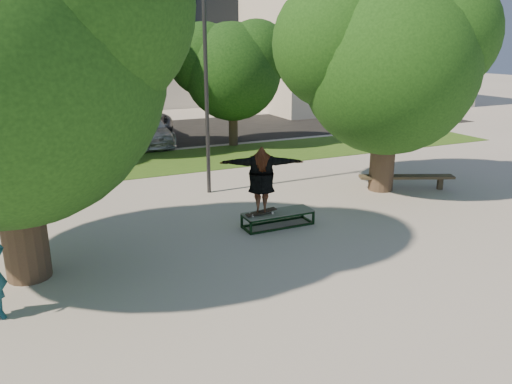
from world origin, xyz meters
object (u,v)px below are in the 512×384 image
grind_box (278,219)px  car_silver_b (146,130)px  car_dark (27,127)px  bench (406,178)px  tree_right (386,55)px  car_grey (134,117)px  lamppost (206,89)px

grind_box → car_silver_b: 12.04m
car_silver_b → grind_box: bearing=-87.6°
car_dark → bench: bearing=-48.3°
tree_right → car_grey: size_ratio=1.11×
car_dark → tree_right: bearing=-49.6°
grind_box → bench: bearing=13.1°
tree_right → bench: tree_right is taller
bench → car_grey: car_grey is taller
tree_right → car_silver_b: size_ratio=1.46×
tree_right → car_silver_b: 12.01m
car_dark → car_grey: bearing=10.1°
car_grey → car_dark: bearing=-175.0°
lamppost → grind_box: lamppost is taller
lamppost → grind_box: bearing=-80.7°
tree_right → bench: size_ratio=2.28×
car_dark → car_silver_b: size_ratio=1.05×
bench → car_silver_b: bearing=141.6°
tree_right → car_silver_b: bearing=115.1°
grind_box → bench: size_ratio=0.63×
lamppost → car_silver_b: lamppost is taller
lamppost → car_silver_b: 8.86m
bench → car_grey: 14.93m
lamppost → car_dark: bearing=114.1°
bench → car_dark: car_dark is taller
car_silver_b → lamppost: bearing=-90.4°
grind_box → bench: bench is taller
car_grey → car_silver_b: size_ratio=1.32×
lamppost → car_dark: 12.15m
lamppost → car_dark: size_ratio=1.31×
car_grey → car_silver_b: bearing=-93.9°
car_grey → lamppost: bearing=-92.7°
car_dark → car_silver_b: 5.44m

